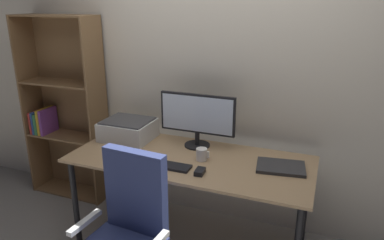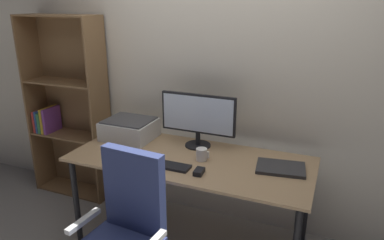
% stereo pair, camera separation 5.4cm
% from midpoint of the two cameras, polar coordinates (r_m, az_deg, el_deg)
% --- Properties ---
extents(back_wall, '(6.40, 0.10, 2.60)m').
position_cam_midpoint_polar(back_wall, '(2.92, 4.42, 8.19)').
color(back_wall, beige).
rests_on(back_wall, ground).
extents(desk, '(1.74, 0.75, 0.74)m').
position_cam_midpoint_polar(desk, '(2.63, 0.28, -7.56)').
color(desk, tan).
rests_on(desk, ground).
extents(monitor, '(0.59, 0.20, 0.42)m').
position_cam_midpoint_polar(monitor, '(2.72, 1.53, 0.55)').
color(monitor, black).
rests_on(monitor, desk).
extents(keyboard, '(0.29, 0.11, 0.02)m').
position_cam_midpoint_polar(keyboard, '(2.47, -2.97, -7.27)').
color(keyboard, black).
rests_on(keyboard, desk).
extents(mouse, '(0.06, 0.10, 0.03)m').
position_cam_midpoint_polar(mouse, '(2.37, 1.79, -8.23)').
color(mouse, black).
rests_on(mouse, desk).
extents(coffee_mug, '(0.10, 0.08, 0.09)m').
position_cam_midpoint_polar(coffee_mug, '(2.55, 2.14, -5.53)').
color(coffee_mug, white).
rests_on(coffee_mug, desk).
extents(laptop, '(0.35, 0.27, 0.02)m').
position_cam_midpoint_polar(laptop, '(2.51, 14.56, -7.39)').
color(laptop, '#2D2D30').
rests_on(laptop, desk).
extents(printer, '(0.40, 0.34, 0.16)m').
position_cam_midpoint_polar(printer, '(2.97, -9.41, -1.40)').
color(printer, silver).
rests_on(printer, desk).
extents(bookshelf, '(0.77, 0.28, 1.71)m').
position_cam_midpoint_polar(bookshelf, '(3.59, -18.78, 1.61)').
color(bookshelf, brown).
rests_on(bookshelf, ground).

